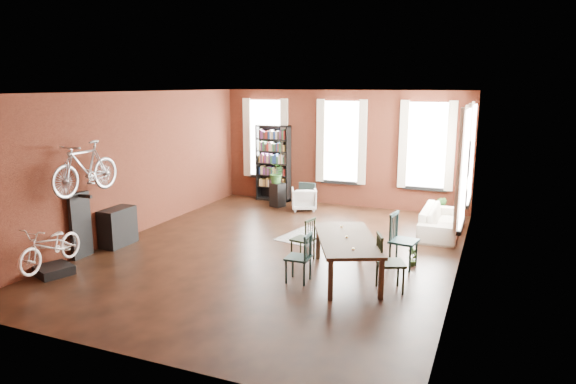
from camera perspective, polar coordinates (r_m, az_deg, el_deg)
The scene contains 19 objects.
room at distance 10.57m, azimuth 1.31°, elevation 5.29°, with size 9.00×9.04×3.22m.
dining_table at distance 9.16m, azimuth 6.51°, elevation -7.25°, with size 0.96×2.11×0.72m, color #493B2C.
dining_chair_a at distance 8.88m, azimuth 1.15°, elevation -7.28°, with size 0.40×0.40×0.87m, color #1C3E3D.
dining_chair_b at distance 9.94m, azimuth 1.67°, elevation -5.25°, with size 0.39×0.39×0.84m, color black.
dining_chair_c at distance 8.65m, azimuth 11.31°, elevation -7.73°, with size 0.44×0.44×0.96m, color black.
dining_chair_d at distance 9.76m, azimuth 12.74°, elevation -5.33°, with size 0.47×0.47×1.02m, color #193637.
bookshelf at distance 14.93m, azimuth -1.64°, elevation 3.22°, with size 1.00×0.32×2.20m, color black.
white_armchair at distance 13.90m, azimuth 1.77°, elevation -0.65°, with size 0.65×0.61×0.67m, color silver.
cream_sofa at distance 12.18m, azimuth 16.69°, elevation -2.60°, with size 2.08×0.61×0.81m, color beige.
striped_rug at distance 11.63m, azimuth 2.13°, elevation -4.83°, with size 0.89×1.43×0.01m, color black.
bike_trainer at distance 10.21m, azimuth -24.59°, elevation -7.91°, with size 0.57×0.57×0.16m, color black.
bike_wall_rack at distance 10.82m, azimuth -22.06°, elevation -3.46°, with size 0.16×0.60×1.30m, color black.
console_table at distance 11.43m, azimuth -18.39°, elevation -3.68°, with size 0.40×0.80×0.80m, color black.
plant_stand at distance 14.28m, azimuth -1.15°, elevation -0.31°, with size 0.33×0.33×0.66m, color black.
plant_by_sofa at distance 13.39m, azimuth 16.42°, elevation -2.49°, with size 0.34×0.61×0.27m, color #2B5E25.
plant_small at distance 10.00m, azimuth 13.65°, elevation -7.65°, with size 0.19×0.36×0.13m, color #356026.
bicycle_floor at distance 9.94m, azimuth -25.03°, elevation -3.52°, with size 0.51×0.77×1.47m, color white.
bicycle_hung at distance 10.37m, azimuth -21.70°, elevation 4.30°, with size 0.47×1.00×1.66m, color #A5A8AD.
plant_on_stand at distance 14.15m, azimuth -1.26°, elevation 1.88°, with size 0.52×0.58×0.45m, color #2E6227.
Camera 1 is at (4.05, -9.17, 3.35)m, focal length 32.00 mm.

